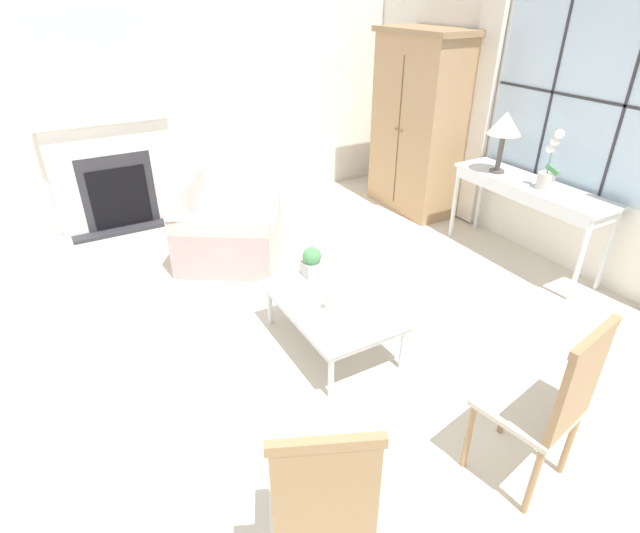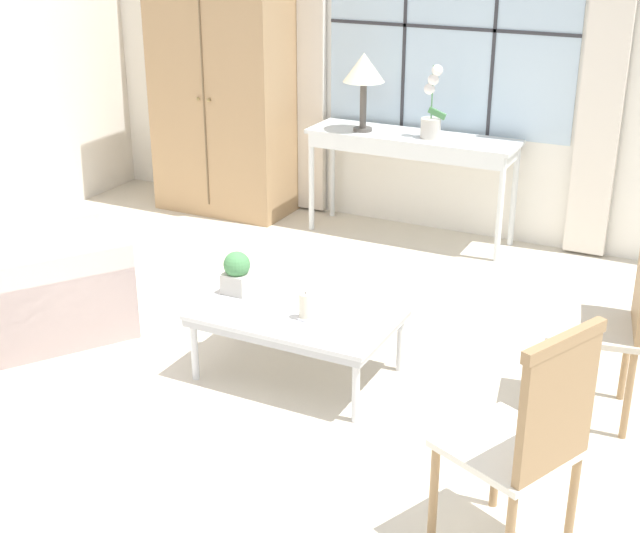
{
  "view_description": "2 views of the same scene",
  "coord_description": "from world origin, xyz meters",
  "px_view_note": "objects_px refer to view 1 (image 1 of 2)",
  "views": [
    {
      "loc": [
        2.71,
        -1.16,
        2.39
      ],
      "look_at": [
        -0.1,
        0.43,
        0.57
      ],
      "focal_mm": 28.0,
      "sensor_mm": 36.0,
      "label": 1
    },
    {
      "loc": [
        2.15,
        -3.37,
        2.41
      ],
      "look_at": [
        0.14,
        0.62,
        0.57
      ],
      "focal_mm": 50.0,
      "sensor_mm": 36.0,
      "label": 2
    }
  ],
  "objects_px": {
    "armoire": "(418,124)",
    "armchair_upholstered": "(226,234)",
    "fireplace": "(112,164)",
    "side_chair_wooden": "(552,399)",
    "table_lamp": "(505,125)",
    "accent_chair_wooden": "(323,497)",
    "potted_plant_small": "(312,261)",
    "coffee_table": "(332,306)",
    "pillar_candle": "(329,302)",
    "console_table": "(530,192)",
    "potted_orchid": "(548,168)"
  },
  "relations": [
    {
      "from": "console_table",
      "to": "potted_plant_small",
      "type": "relative_size",
      "value": 6.58
    },
    {
      "from": "console_table",
      "to": "side_chair_wooden",
      "type": "distance_m",
      "value": 2.69
    },
    {
      "from": "potted_plant_small",
      "to": "armchair_upholstered",
      "type": "bearing_deg",
      "value": -168.26
    },
    {
      "from": "potted_plant_small",
      "to": "armoire",
      "type": "bearing_deg",
      "value": 123.75
    },
    {
      "from": "fireplace",
      "to": "accent_chair_wooden",
      "type": "xyz_separation_m",
      "value": [
        4.49,
        0.03,
        -0.15
      ]
    },
    {
      "from": "armoire",
      "to": "coffee_table",
      "type": "bearing_deg",
      "value": -50.2
    },
    {
      "from": "armoire",
      "to": "coffee_table",
      "type": "xyz_separation_m",
      "value": [
        1.88,
        -2.26,
        -0.66
      ]
    },
    {
      "from": "fireplace",
      "to": "potted_orchid",
      "type": "height_order",
      "value": "fireplace"
    },
    {
      "from": "console_table",
      "to": "coffee_table",
      "type": "height_order",
      "value": "console_table"
    },
    {
      "from": "accent_chair_wooden",
      "to": "potted_plant_small",
      "type": "distance_m",
      "value": 2.12
    },
    {
      "from": "accent_chair_wooden",
      "to": "potted_plant_small",
      "type": "relative_size",
      "value": 4.3
    },
    {
      "from": "fireplace",
      "to": "accent_chair_wooden",
      "type": "distance_m",
      "value": 4.5
    },
    {
      "from": "console_table",
      "to": "table_lamp",
      "type": "xyz_separation_m",
      "value": [
        -0.38,
        -0.06,
        0.54
      ]
    },
    {
      "from": "potted_orchid",
      "to": "side_chair_wooden",
      "type": "distance_m",
      "value": 2.59
    },
    {
      "from": "table_lamp",
      "to": "armoire",
      "type": "bearing_deg",
      "value": 179.11
    },
    {
      "from": "armoire",
      "to": "armchair_upholstered",
      "type": "height_order",
      "value": "armoire"
    },
    {
      "from": "pillar_candle",
      "to": "side_chair_wooden",
      "type": "bearing_deg",
      "value": 15.33
    },
    {
      "from": "armchair_upholstered",
      "to": "pillar_candle",
      "type": "height_order",
      "value": "armchair_upholstered"
    },
    {
      "from": "armoire",
      "to": "coffee_table",
      "type": "relative_size",
      "value": 1.91
    },
    {
      "from": "console_table",
      "to": "accent_chair_wooden",
      "type": "bearing_deg",
      "value": -61.78
    },
    {
      "from": "coffee_table",
      "to": "potted_plant_small",
      "type": "relative_size",
      "value": 4.39
    },
    {
      "from": "armchair_upholstered",
      "to": "pillar_candle",
      "type": "relative_size",
      "value": 7.92
    },
    {
      "from": "armchair_upholstered",
      "to": "potted_orchid",
      "type": "bearing_deg",
      "value": 57.75
    },
    {
      "from": "table_lamp",
      "to": "accent_chair_wooden",
      "type": "xyz_separation_m",
      "value": [
        2.11,
        -3.16,
        -0.68
      ]
    },
    {
      "from": "table_lamp",
      "to": "coffee_table",
      "type": "bearing_deg",
      "value": -74.14
    },
    {
      "from": "fireplace",
      "to": "armoire",
      "type": "xyz_separation_m",
      "value": [
        1.14,
        3.22,
        0.28
      ]
    },
    {
      "from": "fireplace",
      "to": "console_table",
      "type": "bearing_deg",
      "value": 49.7
    },
    {
      "from": "console_table",
      "to": "table_lamp",
      "type": "relative_size",
      "value": 2.72
    },
    {
      "from": "table_lamp",
      "to": "armchair_upholstered",
      "type": "distance_m",
      "value": 2.83
    },
    {
      "from": "side_chair_wooden",
      "to": "pillar_candle",
      "type": "bearing_deg",
      "value": -164.67
    },
    {
      "from": "fireplace",
      "to": "accent_chair_wooden",
      "type": "height_order",
      "value": "fireplace"
    },
    {
      "from": "table_lamp",
      "to": "coffee_table",
      "type": "relative_size",
      "value": 0.55
    },
    {
      "from": "fireplace",
      "to": "console_table",
      "type": "distance_m",
      "value": 4.27
    },
    {
      "from": "potted_orchid",
      "to": "armchair_upholstered",
      "type": "height_order",
      "value": "potted_orchid"
    },
    {
      "from": "side_chair_wooden",
      "to": "table_lamp",
      "type": "bearing_deg",
      "value": 139.1
    },
    {
      "from": "potted_orchid",
      "to": "potted_plant_small",
      "type": "height_order",
      "value": "potted_orchid"
    },
    {
      "from": "fireplace",
      "to": "table_lamp",
      "type": "distance_m",
      "value": 4.03
    },
    {
      "from": "table_lamp",
      "to": "armchair_upholstered",
      "type": "height_order",
      "value": "table_lamp"
    },
    {
      "from": "accent_chair_wooden",
      "to": "coffee_table",
      "type": "bearing_deg",
      "value": 147.85
    },
    {
      "from": "accent_chair_wooden",
      "to": "potted_plant_small",
      "type": "xyz_separation_m",
      "value": [
        -1.88,
        0.98,
        -0.07
      ]
    },
    {
      "from": "armoire",
      "to": "armchair_upholstered",
      "type": "distance_m",
      "value": 2.58
    },
    {
      "from": "accent_chair_wooden",
      "to": "side_chair_wooden",
      "type": "bearing_deg",
      "value": 85.45
    },
    {
      "from": "accent_chair_wooden",
      "to": "armchair_upholstered",
      "type": "bearing_deg",
      "value": 167.17
    },
    {
      "from": "armchair_upholstered",
      "to": "accent_chair_wooden",
      "type": "height_order",
      "value": "accent_chair_wooden"
    },
    {
      "from": "console_table",
      "to": "fireplace",
      "type": "bearing_deg",
      "value": -130.3
    },
    {
      "from": "console_table",
      "to": "potted_orchid",
      "type": "xyz_separation_m",
      "value": [
        0.15,
        -0.03,
        0.28
      ]
    },
    {
      "from": "potted_plant_small",
      "to": "pillar_candle",
      "type": "xyz_separation_m",
      "value": [
        0.49,
        -0.13,
        -0.05
      ]
    },
    {
      "from": "armoire",
      "to": "potted_orchid",
      "type": "xyz_separation_m",
      "value": [
        1.78,
        0.01,
        -0.01
      ]
    },
    {
      "from": "armchair_upholstered",
      "to": "accent_chair_wooden",
      "type": "xyz_separation_m",
      "value": [
        3.14,
        -0.72,
        0.3
      ]
    },
    {
      "from": "armchair_upholstered",
      "to": "pillar_candle",
      "type": "bearing_deg",
      "value": 4.24
    }
  ]
}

